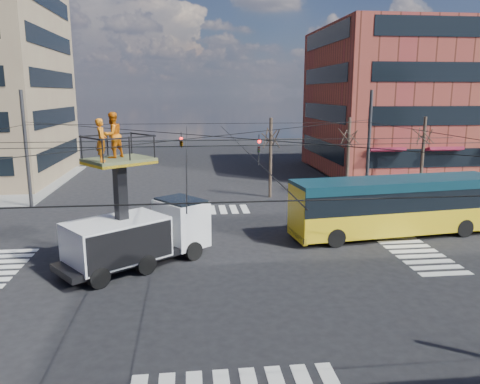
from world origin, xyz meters
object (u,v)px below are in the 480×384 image
Objects in this scene: worker_ground at (100,255)px; traffic_cone at (89,270)px; flagger at (327,221)px; city_bus at (396,205)px; utility_truck at (138,219)px.

traffic_cone is at bearing 83.16° from worker_ground.
worker_ground is at bearing -98.93° from flagger.
utility_truck is at bearing -174.25° from city_bus.
flagger is at bearing 173.21° from city_bus.
city_bus reaches higher than traffic_cone.
city_bus is 16.38m from traffic_cone.
city_bus is at bearing 60.18° from flagger.
traffic_cone is at bearing 174.62° from utility_truck.
utility_truck is 3.49× the size of worker_ground.
utility_truck is at bearing -47.86° from worker_ground.
flagger is at bearing 20.13° from traffic_cone.
flagger is (-3.89, -0.02, -0.78)m from city_bus.
city_bus is 6.36× the size of flagger.
city_bus is 3.96m from flagger.
city_bus is 19.50× the size of traffic_cone.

